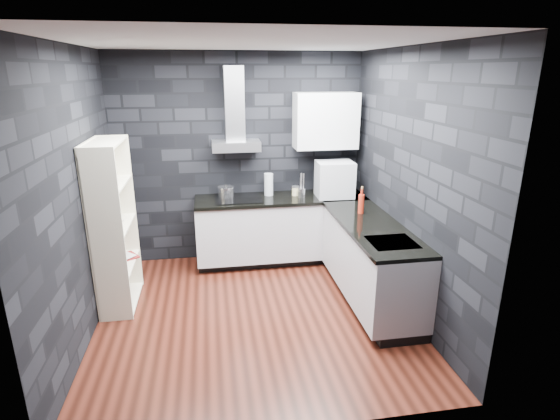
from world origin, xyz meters
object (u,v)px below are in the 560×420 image
object	(u,v)px
fruit_bowl	(112,224)
appliance_garage	(335,180)
pot	(226,192)
glass_vase	(269,184)
utensil_crock	(302,193)
bookshelf	(114,226)
red_bottle	(361,204)
storage_jar	(295,191)

from	to	relation	value
fruit_bowl	appliance_garage	bearing A→B (deg)	16.59
fruit_bowl	pot	bearing A→B (deg)	37.72
glass_vase	pot	bearing A→B (deg)	-176.92
pot	utensil_crock	bearing A→B (deg)	-8.38
appliance_garage	glass_vase	bearing A→B (deg)	168.24
appliance_garage	fruit_bowl	size ratio (longest dim) A/B	2.13
glass_vase	utensil_crock	size ratio (longest dim) A/B	2.44
pot	bookshelf	distance (m)	1.51
glass_vase	red_bottle	distance (m)	1.32
utensil_crock	fruit_bowl	distance (m)	2.32
glass_vase	storage_jar	bearing A→B (deg)	-11.34
pot	glass_vase	bearing A→B (deg)	3.08
storage_jar	glass_vase	bearing A→B (deg)	168.66
appliance_garage	storage_jar	bearing A→B (deg)	166.82
bookshelf	fruit_bowl	distance (m)	0.07
glass_vase	fruit_bowl	bearing A→B (deg)	-151.29
appliance_garage	pot	bearing A→B (deg)	174.75
red_bottle	bookshelf	distance (m)	2.72
fruit_bowl	storage_jar	bearing A→B (deg)	23.13
fruit_bowl	red_bottle	bearing A→B (deg)	1.08
storage_jar	fruit_bowl	bearing A→B (deg)	-156.87
glass_vase	appliance_garage	world-z (taller)	appliance_garage
storage_jar	bookshelf	distance (m)	2.28
utensil_crock	fruit_bowl	xyz separation A→B (m)	(-2.18, -0.80, -0.02)
fruit_bowl	glass_vase	bearing A→B (deg)	28.71
storage_jar	fruit_bowl	xyz separation A→B (m)	(-2.12, -0.91, -0.02)
pot	bookshelf	xyz separation A→B (m)	(-1.22, -0.88, -0.07)
utensil_crock	bookshelf	distance (m)	2.31
appliance_garage	red_bottle	world-z (taller)	appliance_garage
red_bottle	appliance_garage	bearing A→B (deg)	98.55
utensil_crock	fruit_bowl	bearing A→B (deg)	-159.80
appliance_garage	fruit_bowl	xyz separation A→B (m)	(-2.61, -0.78, -0.19)
glass_vase	bookshelf	distance (m)	2.00
utensil_crock	red_bottle	distance (m)	0.92
utensil_crock	bookshelf	xyz separation A→B (m)	(-2.18, -0.74, -0.06)
pot	storage_jar	size ratio (longest dim) A/B	1.84
glass_vase	fruit_bowl	xyz separation A→B (m)	(-1.78, -0.97, -0.11)
fruit_bowl	utensil_crock	bearing A→B (deg)	20.20
glass_vase	fruit_bowl	size ratio (longest dim) A/B	1.33
bookshelf	storage_jar	bearing A→B (deg)	31.79
red_bottle	pot	bearing A→B (deg)	149.15
storage_jar	bookshelf	xyz separation A→B (m)	(-2.12, -0.85, -0.05)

